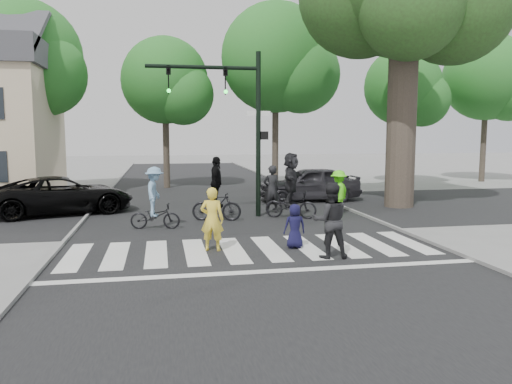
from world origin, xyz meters
TOP-DOWN VIEW (x-y plane):
  - ground at (0.00, 0.00)m, footprint 120.00×120.00m
  - road_stem at (0.00, 5.00)m, footprint 10.00×70.00m
  - road_cross at (0.00, 8.00)m, footprint 70.00×10.00m
  - curb_left at (-5.05, 5.00)m, footprint 0.10×70.00m
  - curb_right at (5.05, 5.00)m, footprint 0.10×70.00m
  - crosswalk at (0.00, 0.66)m, footprint 10.00×3.85m
  - traffic_signal at (0.35, 6.20)m, footprint 4.45×0.29m
  - bg_tree_1 at (-8.70, 15.48)m, footprint 6.09×5.80m
  - bg_tree_2 at (-1.76, 16.62)m, footprint 5.04×4.80m
  - bg_tree_3 at (4.31, 15.27)m, footprint 6.30×6.00m
  - bg_tree_4 at (12.23, 16.12)m, footprint 4.83×4.60m
  - bg_tree_5 at (18.27, 16.69)m, footprint 5.67×5.40m
  - pedestrian_woman at (-1.05, 1.03)m, footprint 0.71×0.56m
  - pedestrian_child at (1.16, 0.92)m, footprint 0.59×0.39m
  - pedestrian_adult at (1.74, -0.25)m, footprint 0.99×0.82m
  - cyclist_left at (-2.55, 4.42)m, footprint 1.66×1.12m
  - cyclist_mid at (-0.43, 5.54)m, footprint 1.81×1.13m
  - cyclist_right at (2.29, 5.57)m, footprint 1.98×1.82m
  - car_suv at (-6.05, 8.20)m, footprint 5.71×3.89m
  - car_grey at (4.30, 9.96)m, footprint 4.63×1.89m
  - bystander_hivis at (4.29, 6.08)m, footprint 1.24×1.19m
  - bystander_dark at (1.86, 6.87)m, footprint 0.75×0.56m

SIDE VIEW (x-z plane):
  - ground at x=0.00m, z-range 0.00..0.00m
  - road_stem at x=0.00m, z-range 0.00..0.01m
  - road_cross at x=0.00m, z-range 0.00..0.01m
  - crosswalk at x=0.00m, z-range 0.00..0.01m
  - curb_left at x=-5.05m, z-range 0.00..0.10m
  - curb_right at x=5.05m, z-range 0.00..0.10m
  - pedestrian_child at x=1.16m, z-range 0.00..1.20m
  - car_suv at x=-6.05m, z-range 0.00..1.45m
  - car_grey at x=4.30m, z-range 0.00..1.57m
  - pedestrian_woman at x=-1.05m, z-range 0.00..1.69m
  - bystander_hivis at x=4.29m, z-range 0.00..1.69m
  - cyclist_left at x=-2.55m, z-range -0.13..1.88m
  - bystander_dark at x=1.86m, z-range 0.00..1.86m
  - cyclist_mid at x=-0.43m, z-range -0.20..2.07m
  - pedestrian_adult at x=1.74m, z-range 0.00..1.88m
  - cyclist_right at x=2.29m, z-range -0.13..2.26m
  - traffic_signal at x=0.35m, z-range 0.90..6.90m
  - bg_tree_4 at x=12.23m, z-range 1.56..9.71m
  - bg_tree_2 at x=-1.76m, z-range 1.58..9.98m
  - bg_tree_5 at x=18.27m, z-range 1.71..11.01m
  - bg_tree_1 at x=-8.70m, z-range 1.75..11.55m
  - bg_tree_3 at x=4.31m, z-range 1.84..12.04m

